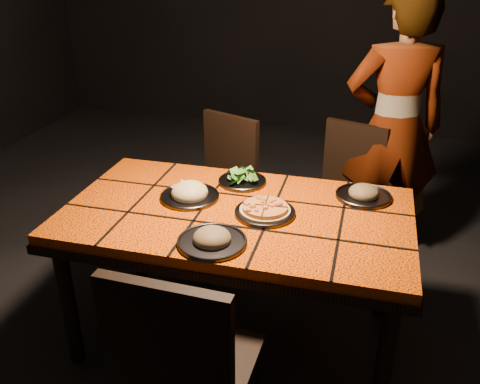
% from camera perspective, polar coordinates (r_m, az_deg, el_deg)
% --- Properties ---
extents(room_shell, '(6.04, 7.04, 3.08)m').
position_cam_1_polar(room_shell, '(2.12, -0.42, 16.19)').
color(room_shell, black).
rests_on(room_shell, ground).
extents(dining_table, '(1.62, 0.92, 0.75)m').
position_cam_1_polar(dining_table, '(2.40, -0.36, -3.70)').
color(dining_table, '#FD5C08').
rests_on(dining_table, ground).
extents(chair_near, '(0.46, 0.46, 0.97)m').
position_cam_1_polar(chair_near, '(1.86, -6.48, -18.77)').
color(chair_near, black).
rests_on(chair_near, ground).
extents(chair_far_left, '(0.54, 0.54, 0.91)m').
position_cam_1_polar(chair_far_left, '(3.23, -2.13, 1.57)').
color(chair_far_left, black).
rests_on(chair_far_left, ground).
extents(chair_far_right, '(0.51, 0.51, 0.88)m').
position_cam_1_polar(chair_far_right, '(3.25, 11.79, 0.78)').
color(chair_far_right, black).
rests_on(chair_far_right, ground).
extents(diner, '(0.70, 0.55, 1.71)m').
position_cam_1_polar(diner, '(3.27, 16.89, 6.89)').
color(diner, brown).
rests_on(diner, ground).
extents(plate_pizza, '(0.28, 0.28, 0.04)m').
position_cam_1_polar(plate_pizza, '(2.32, 2.82, -2.11)').
color(plate_pizza, '#3C3C41').
rests_on(plate_pizza, dining_table).
extents(plate_pasta, '(0.29, 0.29, 0.09)m').
position_cam_1_polar(plate_pasta, '(2.47, -5.68, -0.17)').
color(plate_pasta, '#3C3C41').
rests_on(plate_pasta, dining_table).
extents(plate_salad, '(0.25, 0.25, 0.07)m').
position_cam_1_polar(plate_salad, '(2.62, 0.26, 1.55)').
color(plate_salad, '#3C3C41').
rests_on(plate_salad, dining_table).
extents(plate_mushroom_a, '(0.29, 0.29, 0.10)m').
position_cam_1_polar(plate_mushroom_a, '(2.10, -3.16, -5.22)').
color(plate_mushroom_a, '#3C3C41').
rests_on(plate_mushroom_a, dining_table).
extents(plate_mushroom_b, '(0.27, 0.27, 0.09)m').
position_cam_1_polar(plate_mushroom_b, '(2.54, 13.72, -0.13)').
color(plate_mushroom_b, '#3C3C41').
rests_on(plate_mushroom_b, dining_table).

